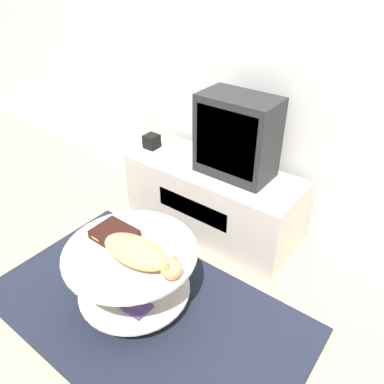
# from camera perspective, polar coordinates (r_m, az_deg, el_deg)

# --- Properties ---
(ground_plane) EXTENTS (12.00, 12.00, 0.00)m
(ground_plane) POSITION_cam_1_polar(r_m,az_deg,el_deg) (2.30, -7.12, -17.68)
(ground_plane) COLOR tan
(wall_back) EXTENTS (8.00, 0.05, 2.60)m
(wall_back) POSITION_cam_1_polar(r_m,az_deg,el_deg) (2.48, 11.52, 21.68)
(wall_back) COLOR silver
(wall_back) RESTS_ON ground_plane
(rug) EXTENTS (1.82, 1.07, 0.02)m
(rug) POSITION_cam_1_polar(r_m,az_deg,el_deg) (2.29, -7.14, -17.52)
(rug) COLOR #1E2333
(rug) RESTS_ON ground_plane
(tv_stand) EXTENTS (1.25, 0.48, 0.51)m
(tv_stand) POSITION_cam_1_polar(r_m,az_deg,el_deg) (2.69, 3.05, -1.06)
(tv_stand) COLOR beige
(tv_stand) RESTS_ON ground_plane
(tv) EXTENTS (0.49, 0.29, 0.53)m
(tv) POSITION_cam_1_polar(r_m,az_deg,el_deg) (2.40, 6.92, 8.38)
(tv) COLOR #232326
(tv) RESTS_ON tv_stand
(speaker) EXTENTS (0.10, 0.10, 0.10)m
(speaker) POSITION_cam_1_polar(r_m,az_deg,el_deg) (2.83, -6.16, 7.68)
(speaker) COLOR black
(speaker) RESTS_ON tv_stand
(coffee_table) EXTENTS (0.72, 0.72, 0.40)m
(coffee_table) POSITION_cam_1_polar(r_m,az_deg,el_deg) (2.14, -9.06, -11.61)
(coffee_table) COLOR #B2B2B7
(coffee_table) RESTS_ON rug
(dvd_box) EXTENTS (0.23, 0.18, 0.05)m
(dvd_box) POSITION_cam_1_polar(r_m,az_deg,el_deg) (2.12, -11.73, -6.33)
(dvd_box) COLOR black
(dvd_box) RESTS_ON coffee_table
(cat) EXTENTS (0.61, 0.22, 0.13)m
(cat) POSITION_cam_1_polar(r_m,az_deg,el_deg) (1.93, -8.10, -9.21)
(cat) COLOR tan
(cat) RESTS_ON coffee_table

